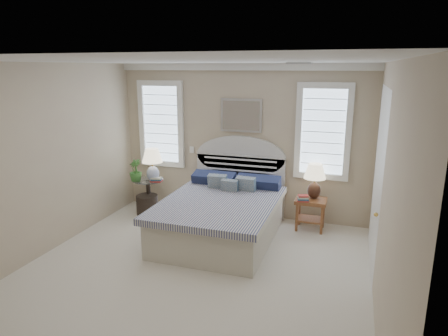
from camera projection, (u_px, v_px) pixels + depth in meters
floor at (187, 279)px, 5.10m from camera, size 4.50×5.00×0.01m
ceiling at (181, 61)px, 4.43m from camera, size 4.50×5.00×0.01m
wall_back at (241, 142)px, 7.06m from camera, size 4.50×0.02×2.70m
wall_left at (33, 164)px, 5.45m from camera, size 0.02×5.00×2.70m
wall_right at (386, 196)px, 4.08m from camera, size 0.02×5.00×2.70m
crown_molding at (242, 67)px, 6.71m from camera, size 4.50×0.08×0.12m
hvac_vent at (300, 63)px, 4.81m from camera, size 0.30×0.20×0.02m
switch_plate at (192, 150)px, 7.39m from camera, size 0.08×0.01×0.12m
window_left at (162, 124)px, 7.46m from camera, size 0.90×0.06×1.60m
window_right at (323, 132)px, 6.56m from camera, size 0.90×0.06×1.60m
painting at (241, 115)px, 6.91m from camera, size 0.74×0.04×0.58m
closet_door at (378, 180)px, 5.22m from camera, size 0.02×1.80×2.40m
bed at (223, 213)px, 6.34m from camera, size 1.72×2.28×1.47m
side_table_left at (149, 192)px, 7.39m from camera, size 0.56×0.56×0.63m
nightstand_right at (311, 207)px, 6.58m from camera, size 0.50×0.40×0.53m
floor_pot at (147, 205)px, 7.33m from camera, size 0.51×0.51×0.36m
lamp_left at (152, 161)px, 7.15m from camera, size 0.49×0.49×0.60m
lamp_right at (315, 177)px, 6.52m from camera, size 0.47×0.47×0.59m
potted_plant at (136, 171)px, 7.17m from camera, size 0.25×0.25×0.40m
books_left at (156, 180)px, 7.17m from camera, size 0.23×0.19×0.08m
books_right at (303, 198)px, 6.43m from camera, size 0.21×0.17×0.10m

